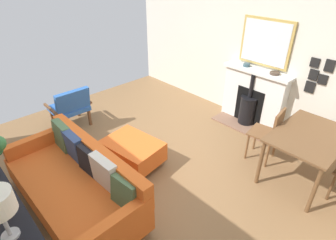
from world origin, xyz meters
name	(u,v)px	position (x,y,z in m)	size (l,w,h in m)	color
ground_plane	(141,167)	(0.00, 0.00, 0.00)	(5.07, 5.59, 0.01)	olive
wall_left	(249,41)	(-2.54, 0.00, 1.44)	(0.12, 5.59, 2.88)	beige
fireplace	(252,100)	(-2.33, 0.37, 0.47)	(0.59, 1.24, 1.04)	brown
mirror_over_mantel	(265,43)	(-2.45, 0.37, 1.50)	(0.04, 0.90, 0.78)	tan
mantel_bowl_near	(247,65)	(-2.36, 0.14, 1.07)	(0.12, 0.12, 0.05)	#334C56
mantel_bowl_far	(275,73)	(-2.36, 0.68, 1.07)	(0.16, 0.16, 0.04)	#47382D
sofa	(77,182)	(0.98, 0.01, 0.34)	(0.93, 2.04, 0.79)	#B2B2B7
ottoman	(133,150)	(0.02, -0.16, 0.24)	(0.72, 0.92, 0.39)	#B2B2B7
armchair_accent	(70,106)	(0.19, -1.76, 0.44)	(0.69, 0.61, 0.79)	brown
dining_table	(309,140)	(-1.50, 1.71, 0.65)	(1.16, 0.80, 0.74)	brown
dining_chair_near_fireplace	(270,131)	(-1.51, 1.17, 0.52)	(0.45, 0.45, 0.88)	brown
photo_gallery_row	(318,75)	(-2.46, 1.30, 1.18)	(0.02, 0.34, 0.57)	black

